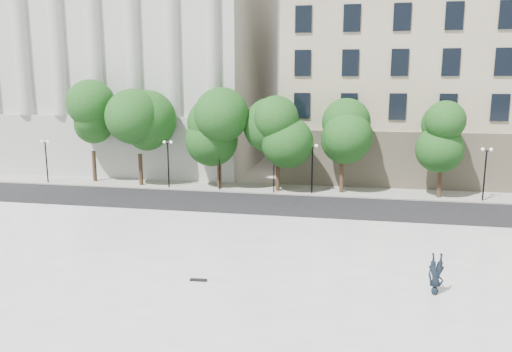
{
  "coord_description": "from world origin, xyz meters",
  "views": [
    {
      "loc": [
        8.31,
        -17.57,
        9.34
      ],
      "look_at": [
        3.0,
        10.0,
        3.89
      ],
      "focal_mm": 35.0,
      "sensor_mm": 36.0,
      "label": 1
    }
  ],
  "objects_px": {
    "skateboard": "(198,280)",
    "traffic_light_west": "(219,149)",
    "person_lying": "(435,289)",
    "traffic_light_east": "(274,149)"
  },
  "relations": [
    {
      "from": "traffic_light_east",
      "to": "person_lying",
      "type": "distance_m",
      "value": 21.74
    },
    {
      "from": "person_lying",
      "to": "skateboard",
      "type": "distance_m",
      "value": 10.22
    },
    {
      "from": "traffic_light_east",
      "to": "person_lying",
      "type": "bearing_deg",
      "value": -62.77
    },
    {
      "from": "traffic_light_west",
      "to": "person_lying",
      "type": "bearing_deg",
      "value": -52.88
    },
    {
      "from": "traffic_light_west",
      "to": "person_lying",
      "type": "distance_m",
      "value": 24.19
    },
    {
      "from": "traffic_light_west",
      "to": "traffic_light_east",
      "type": "xyz_separation_m",
      "value": [
        4.64,
        0.0,
        0.11
      ]
    },
    {
      "from": "traffic_light_west",
      "to": "traffic_light_east",
      "type": "relative_size",
      "value": 0.98
    },
    {
      "from": "skateboard",
      "to": "traffic_light_west",
      "type": "bearing_deg",
      "value": 98.64
    },
    {
      "from": "traffic_light_west",
      "to": "person_lying",
      "type": "xyz_separation_m",
      "value": [
        14.49,
        -19.14,
        -2.95
      ]
    },
    {
      "from": "person_lying",
      "to": "traffic_light_east",
      "type": "bearing_deg",
      "value": 115.18
    }
  ]
}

